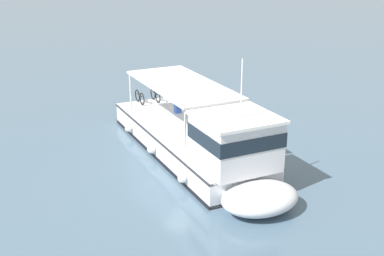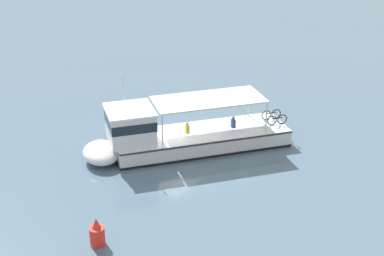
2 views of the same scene
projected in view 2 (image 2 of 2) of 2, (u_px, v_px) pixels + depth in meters
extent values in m
plane|color=slate|center=(171.00, 149.00, 33.68)|extent=(400.00, 400.00, 0.00)
cube|color=silver|center=(201.00, 139.00, 33.72)|extent=(9.07, 10.54, 1.10)
ellipsoid|color=silver|center=(102.00, 153.00, 32.06)|extent=(3.68, 3.53, 1.01)
cube|color=black|center=(201.00, 146.00, 33.90)|extent=(9.10, 10.56, 0.16)
cube|color=#2D2D33|center=(201.00, 132.00, 33.52)|extent=(9.12, 10.58, 0.10)
cube|color=silver|center=(130.00, 126.00, 31.92)|extent=(3.74, 3.71, 1.90)
cube|color=#19232D|center=(130.00, 121.00, 31.79)|extent=(3.81, 3.79, 0.56)
cube|color=white|center=(130.00, 110.00, 31.51)|extent=(3.96, 3.94, 0.12)
cube|color=white|center=(209.00, 100.00, 32.76)|extent=(6.39, 7.12, 0.10)
cylinder|color=silver|center=(162.00, 131.00, 31.15)|extent=(0.08, 0.08, 2.00)
cylinder|color=silver|center=(152.00, 113.00, 33.51)|extent=(0.08, 0.08, 2.00)
cylinder|color=silver|center=(266.00, 118.00, 32.88)|extent=(0.08, 0.08, 2.00)
cylinder|color=silver|center=(249.00, 102.00, 35.25)|extent=(0.08, 0.08, 2.00)
cylinder|color=silver|center=(123.00, 92.00, 30.95)|extent=(0.06, 0.06, 2.20)
sphere|color=white|center=(142.00, 135.00, 34.38)|extent=(0.36, 0.36, 0.36)
sphere|color=white|center=(191.00, 129.00, 35.26)|extent=(0.36, 0.36, 0.36)
sphere|color=white|center=(236.00, 123.00, 36.09)|extent=(0.36, 0.36, 0.36)
torus|color=black|center=(272.00, 121.00, 34.18)|extent=(0.45, 0.56, 0.66)
torus|color=black|center=(282.00, 119.00, 34.37)|extent=(0.45, 0.56, 0.66)
cylinder|color=#232328|center=(277.00, 118.00, 34.22)|extent=(0.47, 0.59, 0.06)
torus|color=black|center=(266.00, 115.00, 34.96)|extent=(0.45, 0.56, 0.66)
torus|color=black|center=(276.00, 114.00, 35.15)|extent=(0.45, 0.56, 0.66)
cylinder|color=#232328|center=(271.00, 113.00, 35.01)|extent=(0.47, 0.59, 0.06)
cube|color=#2D4CA5|center=(233.00, 123.00, 33.43)|extent=(0.39, 0.37, 0.52)
sphere|color=#9E7051|center=(233.00, 118.00, 33.28)|extent=(0.20, 0.20, 0.20)
cube|color=yellow|center=(187.00, 129.00, 32.67)|extent=(0.39, 0.37, 0.52)
sphere|color=tan|center=(187.00, 124.00, 32.52)|extent=(0.20, 0.20, 0.20)
cylinder|color=red|center=(97.00, 236.00, 24.65)|extent=(0.70, 0.70, 0.90)
cone|color=red|center=(96.00, 223.00, 24.36)|extent=(0.42, 0.42, 0.50)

